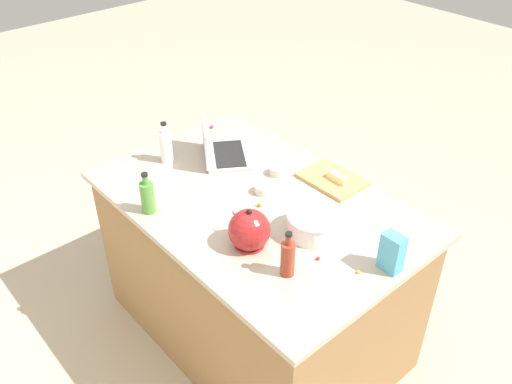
# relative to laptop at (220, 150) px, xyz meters

# --- Properties ---
(ground_plane) EXTENTS (12.00, 12.00, 0.00)m
(ground_plane) POSITION_rel_laptop_xyz_m (-0.42, 0.11, -0.95)
(ground_plane) COLOR #B7A88E
(island_counter) EXTENTS (1.55, 1.02, 0.90)m
(island_counter) POSITION_rel_laptop_xyz_m (-0.42, 0.11, -0.50)
(island_counter) COLOR olive
(island_counter) RESTS_ON ground
(laptop) EXTENTS (0.38, 0.36, 0.22)m
(laptop) POSITION_rel_laptop_xyz_m (0.00, 0.00, 0.00)
(laptop) COLOR #B7B7BC
(laptop) RESTS_ON island_counter
(mixing_bowl_large) EXTENTS (0.23, 0.23, 0.10)m
(mixing_bowl_large) POSITION_rel_laptop_xyz_m (-0.76, 0.09, 0.01)
(mixing_bowl_large) COLOR white
(mixing_bowl_large) RESTS_ON island_counter
(bottle_olive) EXTENTS (0.06, 0.06, 0.21)m
(bottle_olive) POSITION_rel_laptop_xyz_m (-0.15, 0.54, 0.04)
(bottle_olive) COLOR #4C8C38
(bottle_olive) RESTS_ON island_counter
(bottle_vinegar) EXTENTS (0.06, 0.06, 0.23)m
(bottle_vinegar) POSITION_rel_laptop_xyz_m (0.16, 0.23, 0.04)
(bottle_vinegar) COLOR white
(bottle_vinegar) RESTS_ON island_counter
(bottle_soy) EXTENTS (0.06, 0.06, 0.21)m
(bottle_soy) POSITION_rel_laptop_xyz_m (-0.87, 0.35, 0.04)
(bottle_soy) COLOR maroon
(bottle_soy) RESTS_ON island_counter
(kettle) EXTENTS (0.21, 0.18, 0.20)m
(kettle) POSITION_rel_laptop_xyz_m (-0.64, 0.35, 0.03)
(kettle) COLOR maroon
(kettle) RESTS_ON island_counter
(cutting_board) EXTENTS (0.31, 0.22, 0.02)m
(cutting_board) POSITION_rel_laptop_xyz_m (-0.54, -0.28, -0.04)
(cutting_board) COLOR tan
(cutting_board) RESTS_ON island_counter
(butter_stick_left) EXTENTS (0.11, 0.04, 0.04)m
(butter_stick_left) POSITION_rel_laptop_xyz_m (-0.57, -0.28, -0.01)
(butter_stick_left) COLOR #F4E58C
(butter_stick_left) RESTS_ON cutting_board
(ramekin_small) EXTENTS (0.08, 0.08, 0.04)m
(ramekin_small) POSITION_rel_laptop_xyz_m (-0.39, 0.05, -0.03)
(ramekin_small) COLOR beige
(ramekin_small) RESTS_ON island_counter
(ramekin_medium) EXTENTS (0.08, 0.08, 0.04)m
(ramekin_medium) POSITION_rel_laptop_xyz_m (-0.32, -0.12, -0.03)
(ramekin_medium) COLOR beige
(ramekin_medium) RESTS_ON island_counter
(candy_bag) EXTENTS (0.09, 0.06, 0.17)m
(candy_bag) POSITION_rel_laptop_xyz_m (-1.12, 0.02, 0.04)
(candy_bag) COLOR #4CA5CC
(candy_bag) RESTS_ON island_counter
(candy_0) EXTENTS (0.02, 0.02, 0.02)m
(candy_0) POSITION_rel_laptop_xyz_m (-0.46, 0.13, -0.04)
(candy_0) COLOR orange
(candy_0) RESTS_ON island_counter
(candy_2) EXTENTS (0.02, 0.02, 0.02)m
(candy_2) POSITION_rel_laptop_xyz_m (0.29, -0.16, -0.04)
(candy_2) COLOR #CC3399
(candy_2) RESTS_ON island_counter
(candy_3) EXTENTS (0.01, 0.01, 0.01)m
(candy_3) POSITION_rel_laptop_xyz_m (-1.05, 0.13, -0.04)
(candy_3) COLOR yellow
(candy_3) RESTS_ON island_counter
(candy_4) EXTENTS (0.02, 0.02, 0.02)m
(candy_4) POSITION_rel_laptop_xyz_m (-0.89, 0.20, -0.04)
(candy_4) COLOR red
(candy_4) RESTS_ON island_counter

